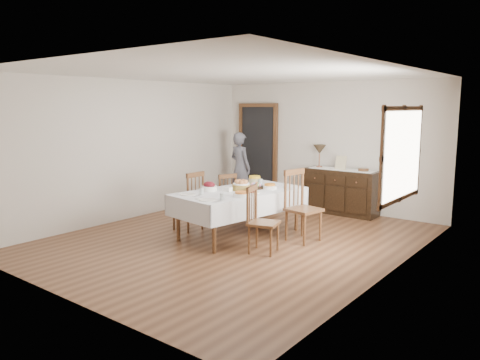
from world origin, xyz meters
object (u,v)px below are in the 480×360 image
Objects in this scene: dining_table at (240,196)px; person at (240,165)px; chair_left_near at (190,201)px; sideboard at (341,192)px; chair_right_far at (301,205)px; chair_left_far at (224,198)px; table_lamp at (320,150)px; chair_right_near at (260,219)px.

dining_table is 1.40× the size of person.
chair_left_near is 0.70× the size of sideboard.
chair_right_far is 0.77× the size of sideboard.
person reaches higher than chair_right_far.
dining_table is 0.87m from chair_left_far.
table_lamp reaches higher than chair_left_far.
person is at bearing -130.45° from chair_left_far.
chair_right_near reaches higher than sideboard.
chair_right_near is 0.87× the size of chair_right_far.
chair_left_far is 1.80m from chair_right_near.
chair_right_near is (1.66, -0.26, -0.02)m from chair_left_near.
dining_table is 2.52× the size of chair_left_far.
chair_right_near reaches higher than dining_table.
table_lamp reaches higher than sideboard.
chair_right_near is 0.92m from chair_right_far.
chair_left_near is 0.75m from chair_left_far.
chair_left_near is 1.91m from chair_right_far.
sideboard is at bearing -3.60° from table_lamp.
chair_right_near is at bearing 82.46° from chair_left_near.
chair_right_near is at bearing 143.24° from person.
chair_right_near is (1.50, -0.99, 0.03)m from chair_left_far.
chair_left_far is 2.41m from sideboard.
chair_right_far is at bearing -68.42° from table_lamp.
chair_right_far is at bearing 107.43° from chair_left_far.
chair_left_far is at bearing -111.09° from table_lamp.
chair_right_near is 0.67× the size of sideboard.
sideboard is at bearing -12.33° from chair_right_near.
chair_right_far is at bearing 156.56° from person.
chair_left_near is at bearing 8.41° from chair_left_far.
chair_left_far is 0.82× the size of chair_right_far.
table_lamp is (-0.71, 3.05, 0.74)m from chair_right_near.
chair_right_far reaches higher than dining_table.
person is (-2.23, -0.38, 0.39)m from sideboard.
chair_right_near is 0.59× the size of person.
dining_table is 2.57m from sideboard.
table_lamp is (0.80, 2.06, 0.77)m from chair_left_far.
person is at bearing -170.45° from sideboard.
chair_left_far is at bearing 40.68° from chair_right_near.
dining_table is 2.68m from person.
chair_right_near is at bearing -76.93° from table_lamp.
chair_right_far is at bearing 110.99° from chair_left_near.
table_lamp is (1.72, 0.41, 0.41)m from person.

